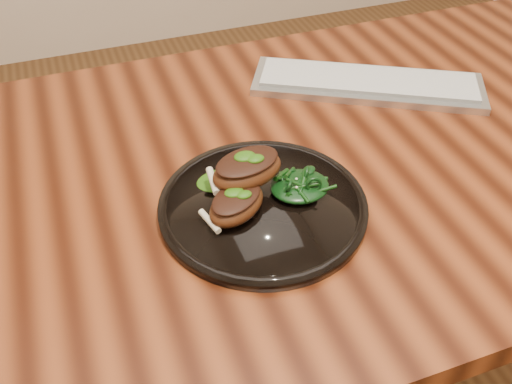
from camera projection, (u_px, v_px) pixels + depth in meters
The scene contains 7 objects.
desk at pixel (309, 193), 0.96m from camera, with size 1.60×0.80×0.75m.
plate at pixel (263, 206), 0.80m from camera, with size 0.29×0.29×0.02m.
lamb_chop_front at pixel (236, 203), 0.76m from camera, with size 0.11×0.10×0.04m.
lamb_chop_back at pixel (247, 169), 0.78m from camera, with size 0.12×0.09×0.05m.
herb_smear at pixel (224, 180), 0.82m from camera, with size 0.08×0.05×0.01m, color #174107.
greens_heap at pixel (300, 183), 0.80m from camera, with size 0.08×0.08×0.03m.
keyboard at pixel (368, 83), 1.05m from camera, with size 0.43×0.31×0.02m.
Camera 1 is at (-0.33, -0.64, 1.30)m, focal length 40.00 mm.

